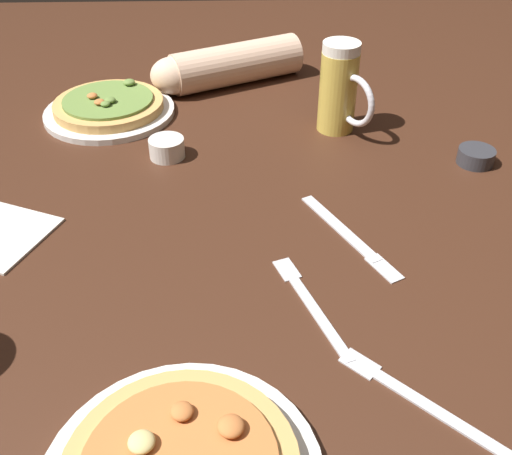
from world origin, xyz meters
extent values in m
cube|color=#3D2114|center=(0.00, 0.00, -0.01)|extent=(2.40, 2.40, 0.03)
ellipsoid|color=#DBC67A|center=(-0.12, -0.36, 0.04)|extent=(0.03, 0.03, 0.01)
ellipsoid|color=#C67038|center=(-0.04, -0.35, 0.04)|extent=(0.03, 0.03, 0.01)
ellipsoid|color=#C67038|center=(-0.08, -0.33, 0.04)|extent=(0.02, 0.02, 0.01)
cylinder|color=silver|center=(-0.28, 0.42, 0.01)|extent=(0.26, 0.26, 0.01)
cylinder|color=tan|center=(-0.28, 0.42, 0.02)|extent=(0.22, 0.22, 0.02)
cylinder|color=olive|center=(-0.28, 0.42, 0.03)|extent=(0.18, 0.18, 0.01)
ellipsoid|color=olive|center=(-0.27, 0.40, 0.04)|extent=(0.02, 0.02, 0.01)
ellipsoid|color=#C67038|center=(-0.29, 0.39, 0.04)|extent=(0.02, 0.02, 0.01)
ellipsoid|color=olive|center=(-0.25, 0.48, 0.04)|extent=(0.02, 0.02, 0.01)
ellipsoid|color=#C67038|center=(-0.31, 0.42, 0.04)|extent=(0.02, 0.02, 0.01)
ellipsoid|color=olive|center=(-0.28, 0.38, 0.04)|extent=(0.02, 0.02, 0.01)
cylinder|color=gold|center=(0.17, 0.34, 0.08)|extent=(0.07, 0.07, 0.15)
cylinder|color=white|center=(0.17, 0.34, 0.16)|extent=(0.07, 0.07, 0.02)
torus|color=silver|center=(0.19, 0.30, 0.08)|extent=(0.06, 0.09, 0.10)
cylinder|color=silver|center=(-0.15, 0.24, 0.02)|extent=(0.06, 0.06, 0.04)
cylinder|color=#333338|center=(0.39, 0.20, 0.01)|extent=(0.06, 0.06, 0.03)
cube|color=silver|center=(0.19, -0.32, 0.00)|extent=(0.14, 0.14, 0.01)
cube|color=silver|center=(0.11, -0.24, 0.00)|extent=(0.05, 0.05, 0.00)
cube|color=silver|center=(0.13, 0.02, 0.00)|extent=(0.10, 0.17, 0.01)
cube|color=silver|center=(0.18, -0.08, 0.00)|extent=(0.05, 0.06, 0.00)
cube|color=silver|center=(0.07, -0.16, 0.00)|extent=(0.07, 0.16, 0.01)
cube|color=silver|center=(0.04, -0.07, 0.00)|extent=(0.04, 0.05, 0.00)
cylinder|color=beige|center=(-0.02, 0.57, 0.04)|extent=(0.30, 0.20, 0.09)
ellipsoid|color=beige|center=(-0.16, 0.51, 0.04)|extent=(0.10, 0.08, 0.08)
camera|label=1|loc=(-0.02, -0.69, 0.54)|focal=41.63mm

